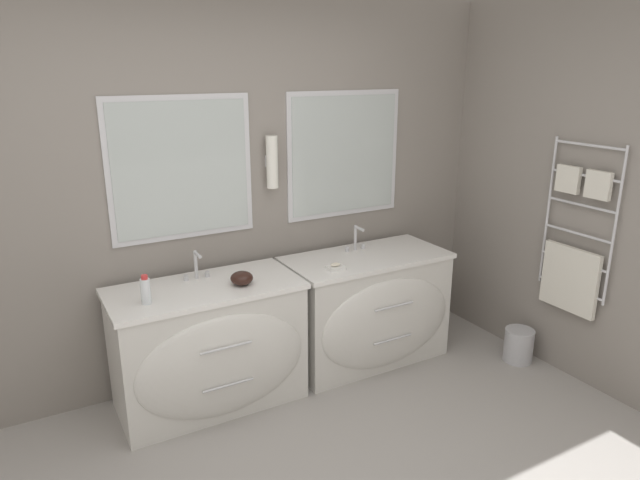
% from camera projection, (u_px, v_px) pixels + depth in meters
% --- Properties ---
extents(wall_back, '(5.97, 0.16, 2.60)m').
position_uv_depth(wall_back, '(208.00, 194.00, 3.77)').
color(wall_back, gray).
rests_on(wall_back, ground_plane).
extents(wall_right, '(0.13, 3.70, 2.60)m').
position_uv_depth(wall_right, '(561.00, 190.00, 3.95)').
color(wall_right, gray).
rests_on(wall_right, ground_plane).
extents(vanity_left, '(1.19, 0.64, 0.81)m').
position_uv_depth(vanity_left, '(210.00, 347.00, 3.62)').
color(vanity_left, silver).
rests_on(vanity_left, ground_plane).
extents(vanity_right, '(1.19, 0.64, 0.81)m').
position_uv_depth(vanity_right, '(368.00, 308.00, 4.19)').
color(vanity_right, silver).
rests_on(vanity_right, ground_plane).
extents(faucet_left, '(0.17, 0.12, 0.19)m').
position_uv_depth(faucet_left, '(197.00, 266.00, 3.62)').
color(faucet_left, silver).
rests_on(faucet_left, vanity_left).
extents(faucet_right, '(0.17, 0.12, 0.19)m').
position_uv_depth(faucet_right, '(356.00, 239.00, 4.19)').
color(faucet_right, silver).
rests_on(faucet_right, vanity_right).
extents(toiletry_bottle, '(0.06, 0.06, 0.17)m').
position_uv_depth(toiletry_bottle, '(146.00, 290.00, 3.25)').
color(toiletry_bottle, silver).
rests_on(toiletry_bottle, vanity_left).
extents(amenity_bowl, '(0.14, 0.14, 0.09)m').
position_uv_depth(amenity_bowl, '(242.00, 278.00, 3.55)').
color(amenity_bowl, black).
rests_on(amenity_bowl, vanity_left).
extents(soap_dish, '(0.12, 0.08, 0.04)m').
position_uv_depth(soap_dish, '(335.00, 267.00, 3.82)').
color(soap_dish, white).
rests_on(soap_dish, vanity_right).
extents(waste_bin, '(0.22, 0.22, 0.25)m').
position_uv_depth(waste_bin, '(519.00, 345.00, 4.24)').
color(waste_bin, '#B7B7BC').
rests_on(waste_bin, ground_plane).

